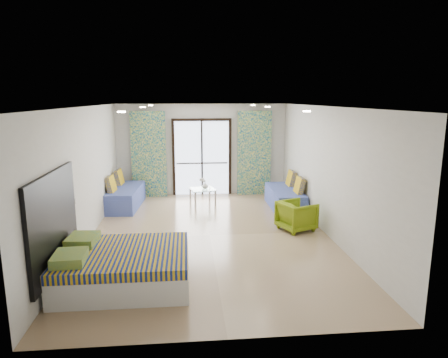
{
  "coord_description": "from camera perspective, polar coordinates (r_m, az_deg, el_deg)",
  "views": [
    {
      "loc": [
        -0.46,
        -8.07,
        2.88
      ],
      "look_at": [
        0.34,
        0.33,
        1.15
      ],
      "focal_mm": 32.0,
      "sensor_mm": 36.0,
      "label": 1
    }
  ],
  "objects": [
    {
      "name": "floor",
      "position": [
        8.58,
        -2.07,
        -8.04
      ],
      "size": [
        5.0,
        7.5,
        0.01
      ],
      "primitive_type": null,
      "color": "#927657",
      "rests_on": "ground"
    },
    {
      "name": "ceiling",
      "position": [
        8.08,
        -2.21,
        10.3
      ],
      "size": [
        5.0,
        7.5,
        0.01
      ],
      "primitive_type": null,
      "color": "silver",
      "rests_on": "ground"
    },
    {
      "name": "wall_back",
      "position": [
        11.93,
        -3.19,
        4.19
      ],
      "size": [
        5.0,
        0.01,
        2.7
      ],
      "primitive_type": null,
      "color": "silver",
      "rests_on": "ground"
    },
    {
      "name": "wall_front",
      "position": [
        4.6,
        0.59,
        -7.81
      ],
      "size": [
        5.0,
        0.01,
        2.7
      ],
      "primitive_type": null,
      "color": "silver",
      "rests_on": "ground"
    },
    {
      "name": "wall_left",
      "position": [
        8.46,
        -19.29,
        0.51
      ],
      "size": [
        0.01,
        7.5,
        2.7
      ],
      "primitive_type": null,
      "color": "silver",
      "rests_on": "ground"
    },
    {
      "name": "wall_right",
      "position": [
        8.73,
        14.48,
        1.12
      ],
      "size": [
        0.01,
        7.5,
        2.7
      ],
      "primitive_type": null,
      "color": "silver",
      "rests_on": "ground"
    },
    {
      "name": "balcony_door",
      "position": [
        11.91,
        -3.18,
        3.73
      ],
      "size": [
        1.76,
        0.08,
        2.28
      ],
      "color": "black",
      "rests_on": "floor"
    },
    {
      "name": "balcony_rail",
      "position": [
        11.96,
        -3.16,
        2.28
      ],
      "size": [
        1.52,
        0.03,
        0.04
      ],
      "primitive_type": "cube",
      "color": "#595451",
      "rests_on": "balcony_door"
    },
    {
      "name": "curtain_left",
      "position": [
        11.8,
        -10.7,
        3.44
      ],
      "size": [
        1.0,
        0.1,
        2.5
      ],
      "primitive_type": "cube",
      "color": "silver",
      "rests_on": "floor"
    },
    {
      "name": "curtain_right",
      "position": [
        11.92,
        4.33,
        3.69
      ],
      "size": [
        1.0,
        0.1,
        2.5
      ],
      "primitive_type": "cube",
      "color": "silver",
      "rests_on": "floor"
    },
    {
      "name": "downlight_a",
      "position": [
        6.15,
        -14.44,
        9.28
      ],
      "size": [
        0.12,
        0.12,
        0.02
      ],
      "primitive_type": "cylinder",
      "color": "#FFE0B2",
      "rests_on": "ceiling"
    },
    {
      "name": "downlight_b",
      "position": [
        6.35,
        11.75,
        9.46
      ],
      "size": [
        0.12,
        0.12,
        0.02
      ],
      "primitive_type": "cylinder",
      "color": "#FFE0B2",
      "rests_on": "ceiling"
    },
    {
      "name": "downlight_c",
      "position": [
        9.12,
        -11.53,
        10.04
      ],
      "size": [
        0.12,
        0.12,
        0.02
      ],
      "primitive_type": "cylinder",
      "color": "#FFE0B2",
      "rests_on": "ceiling"
    },
    {
      "name": "downlight_d",
      "position": [
        9.26,
        6.25,
        10.22
      ],
      "size": [
        0.12,
        0.12,
        0.02
      ],
      "primitive_type": "cylinder",
      "color": "#FFE0B2",
      "rests_on": "ceiling"
    },
    {
      "name": "downlight_e",
      "position": [
        11.11,
        -10.46,
        10.31
      ],
      "size": [
        0.12,
        0.12,
        0.02
      ],
      "primitive_type": "cylinder",
      "color": "#FFE0B2",
      "rests_on": "ceiling"
    },
    {
      "name": "downlight_f",
      "position": [
        11.23,
        4.17,
        10.48
      ],
      "size": [
        0.12,
        0.12,
        0.02
      ],
      "primitive_type": "cylinder",
      "color": "#FFE0B2",
      "rests_on": "ceiling"
    },
    {
      "name": "headboard",
      "position": [
        6.54,
        -23.12,
        -5.61
      ],
      "size": [
        0.06,
        2.1,
        1.5
      ],
      "primitive_type": "cube",
      "color": "black",
      "rests_on": "floor"
    },
    {
      "name": "switch_plate",
      "position": [
        7.7,
        -20.43,
        -2.9
      ],
      "size": [
        0.02,
        0.1,
        0.1
      ],
      "primitive_type": "cube",
      "color": "silver",
      "rests_on": "wall_left"
    },
    {
      "name": "bed",
      "position": [
        6.57,
        -14.21,
        -12.03
      ],
      "size": [
        1.98,
        1.61,
        0.68
      ],
      "color": "silver",
      "rests_on": "floor"
    },
    {
      "name": "daybed_left",
      "position": [
        11.0,
        -13.96,
        -2.39
      ],
      "size": [
        0.87,
        1.94,
        0.93
      ],
      "rotation": [
        0.0,
        0.0,
        -0.07
      ],
      "color": "#4353A1",
      "rests_on": "floor"
    },
    {
      "name": "daybed_right",
      "position": [
        10.63,
        8.77,
        -2.66
      ],
      "size": [
        0.77,
        1.9,
        0.93
      ],
      "rotation": [
        0.0,
        0.0,
        -0.02
      ],
      "color": "#4353A1",
      "rests_on": "floor"
    },
    {
      "name": "coffee_table",
      "position": [
        10.96,
        -3.08,
        -1.63
      ],
      "size": [
        0.77,
        0.77,
        0.74
      ],
      "rotation": [
        0.0,
        0.0,
        0.23
      ],
      "color": "silver",
      "rests_on": "floor"
    },
    {
      "name": "vase",
      "position": [
        10.95,
        -2.71,
        -0.94
      ],
      "size": [
        0.18,
        0.19,
        0.17
      ],
      "primitive_type": "imported",
      "rotation": [
        0.0,
        0.0,
        -0.1
      ],
      "color": "white",
      "rests_on": "coffee_table"
    },
    {
      "name": "armchair",
      "position": [
        8.95,
        10.33,
        -4.98
      ],
      "size": [
        0.87,
        0.89,
        0.71
      ],
      "primitive_type": "imported",
      "rotation": [
        0.0,
        0.0,
        1.97
      ],
      "color": "olive",
      "rests_on": "floor"
    }
  ]
}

